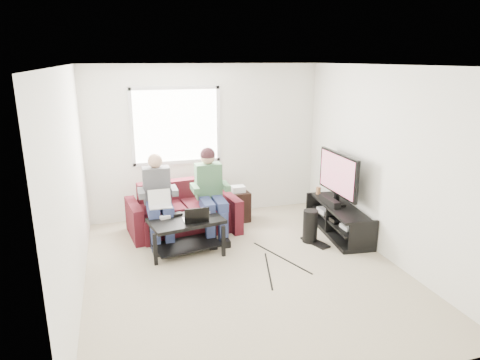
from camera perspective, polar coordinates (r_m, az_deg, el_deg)
The scene contains 26 objects.
floor at distance 5.73m, azimuth 0.59°, elevation -11.93°, with size 4.50×4.50×0.00m, color #C2B997.
ceiling at distance 5.07m, azimuth 0.68°, elevation 15.02°, with size 4.50×4.50×0.00m, color white.
wall_back at distance 7.38m, azimuth -4.57°, elevation 5.10°, with size 4.50×4.50×0.00m, color white.
wall_front at distance 3.30m, azimuth 12.45°, elevation -9.20°, with size 4.50×4.50×0.00m, color white.
wall_left at distance 5.06m, azimuth -21.56°, elevation -1.05°, with size 4.50×4.50×0.00m, color white.
wall_right at distance 6.13m, azimuth 18.79°, elevation 2.07°, with size 4.50×4.50×0.00m, color white.
window at distance 7.22m, azimuth -8.50°, elevation 7.16°, with size 1.48×0.04×1.28m.
sofa at distance 6.90m, azimuth -7.62°, elevation -4.43°, with size 1.76×0.94×0.79m.
person_left at distance 6.46m, azimuth -10.86°, elevation -2.06°, with size 0.40×0.71×1.32m.
person_right at distance 6.58m, azimuth -3.97°, elevation -0.92°, with size 0.40×0.71×1.36m.
laptop_silver at distance 6.23m, azimuth -10.60°, elevation -3.00°, with size 0.32×0.22×0.24m, color silver, non-canonical shape.
coffee_table at distance 6.13m, azimuth -7.17°, elevation -6.35°, with size 1.10×0.79×0.50m.
laptop_black at distance 5.98m, azimuth -5.99°, elevation -4.31°, with size 0.34×0.24×0.24m, color black, non-canonical shape.
controller_a at distance 6.15m, azimuth -9.99°, elevation -4.89°, with size 0.14×0.09×0.04m, color silver.
controller_b at distance 6.23m, azimuth -8.41°, elevation -4.55°, with size 0.14×0.09×0.04m, color black.
controller_c at distance 6.26m, azimuth -4.74°, elevation -4.31°, with size 0.14×0.09×0.04m, color gray.
tv_stand at distance 6.91m, azimuth 12.99°, elevation -5.40°, with size 0.59×1.48×0.48m.
tv at distance 6.77m, azimuth 12.94°, elevation 0.61°, with size 0.12×1.10×0.81m.
soundbar at distance 6.83m, azimuth 11.87°, elevation -2.78°, with size 0.12×0.50×0.10m, color black.
drink_cup at distance 7.30m, azimuth 10.40°, elevation -1.39°, with size 0.08×0.08×0.12m, color #A36F46.
console_white at distance 6.57m, azimuth 14.74°, elevation -6.02°, with size 0.30×0.22×0.06m, color silver.
console_grey at distance 7.13m, azimuth 11.86°, elevation -3.98°, with size 0.34×0.26×0.08m, color gray.
console_black at distance 6.84m, azimuth 13.24°, elevation -4.96°, with size 0.38×0.30×0.07m, color black.
subwoofer at distance 6.54m, azimuth 9.35°, elevation -6.10°, with size 0.22×0.22×0.50m, color black.
keyboard_floor at distance 6.59m, azimuth 9.99°, elevation -8.18°, with size 0.16×0.49×0.03m, color black.
end_table at distance 7.28m, azimuth -0.25°, elevation -3.37°, with size 0.35×0.35×0.61m.
Camera 1 is at (-1.51, -4.84, 2.68)m, focal length 32.00 mm.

